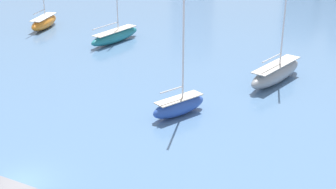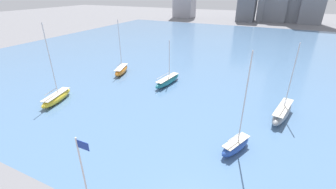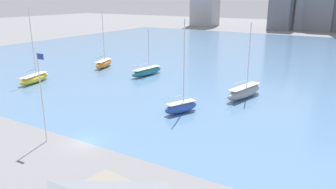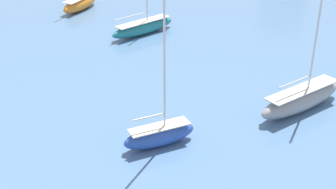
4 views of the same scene
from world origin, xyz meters
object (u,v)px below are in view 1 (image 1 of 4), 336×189
at_px(sailboat_teal, 115,36).
at_px(sailboat_blue, 179,105).
at_px(sailboat_orange, 44,22).
at_px(sailboat_gray, 276,73).

height_order(sailboat_teal, sailboat_blue, sailboat_blue).
xyz_separation_m(sailboat_blue, sailboat_orange, (-34.59, 19.90, 0.00)).
height_order(sailboat_blue, sailboat_orange, sailboat_blue).
bearing_deg(sailboat_gray, sailboat_blue, -101.80).
bearing_deg(sailboat_orange, sailboat_gray, -26.25).
distance_m(sailboat_teal, sailboat_gray, 26.15).
relative_size(sailboat_teal, sailboat_gray, 0.79).
relative_size(sailboat_blue, sailboat_gray, 1.09).
bearing_deg(sailboat_teal, sailboat_orange, -178.61).
bearing_deg(sailboat_gray, sailboat_orange, -177.12).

